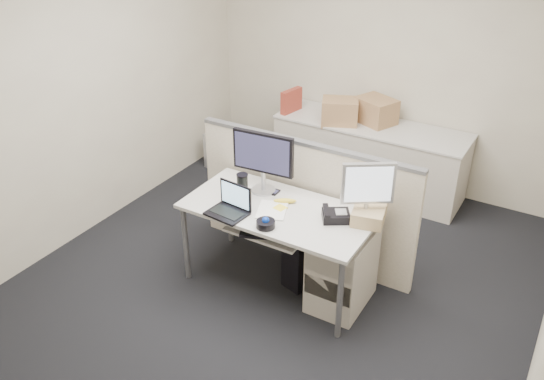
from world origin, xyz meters
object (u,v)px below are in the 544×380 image
Objects in this scene: monitor_main at (263,163)px; desk_phone at (336,216)px; laptop at (226,202)px; desk at (279,216)px.

monitor_main is 0.75m from desk_phone.
laptop is at bearing -100.80° from monitor_main.
monitor_main is at bearing 140.22° from desk_phone.
monitor_main is 2.55× the size of desk_phone.
laptop is (-0.30, -0.28, 0.18)m from desk.
desk is at bearing -40.36° from monitor_main.
monitor_main reaches higher than desk_phone.
desk is 2.88× the size of monitor_main.
desk_phone reaches higher than desk.
monitor_main is at bearing 89.62° from laptop.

